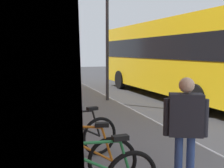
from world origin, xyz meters
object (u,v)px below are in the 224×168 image
pedestrian_near_bus (186,122)px  street_lamp (107,21)px  bicycle_end_of_row (76,160)px  city_bus (173,55)px  bicycle_under_window (75,139)px

pedestrian_near_bus → street_lamp: size_ratio=0.30×
bicycle_end_of_row → street_lamp: bearing=-20.5°
city_bus → bicycle_under_window: bearing=138.7°
bicycle_end_of_row → bicycle_under_window: 0.97m
pedestrian_near_bus → street_lamp: bearing=-8.6°
bicycle_end_of_row → city_bus: (7.42, -5.82, 1.41)m
bicycle_end_of_row → city_bus: city_bus is taller
bicycle_under_window → pedestrian_near_bus: pedestrian_near_bus is taller
bicycle_end_of_row → street_lamp: (6.75, -2.52, 2.70)m
bicycle_end_of_row → street_lamp: size_ratio=0.33×
bicycle_under_window → city_bus: 8.71m
bicycle_end_of_row → street_lamp: street_lamp is taller
bicycle_under_window → street_lamp: bearing=-22.3°
bicycle_end_of_row → city_bus: size_ratio=0.16×
bicycle_end_of_row → pedestrian_near_bus: bearing=-111.6°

